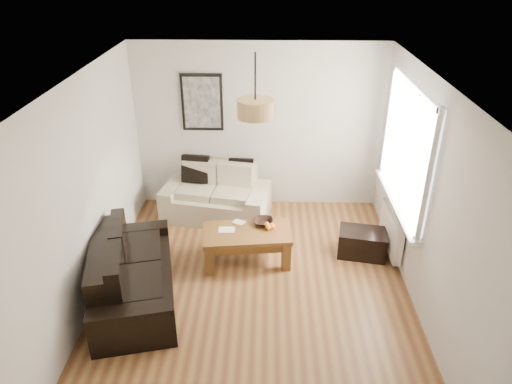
{
  "coord_description": "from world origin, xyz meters",
  "views": [
    {
      "loc": [
        0.14,
        -4.62,
        3.81
      ],
      "look_at": [
        0.0,
        0.6,
        1.05
      ],
      "focal_mm": 33.07,
      "sensor_mm": 36.0,
      "label": 1
    }
  ],
  "objects_px": {
    "loveseat_cream": "(216,193)",
    "sofa_leather": "(133,271)",
    "coffee_table": "(247,246)",
    "ottoman": "(362,243)"
  },
  "relations": [
    {
      "from": "ottoman",
      "to": "loveseat_cream",
      "type": "bearing_deg",
      "value": 154.72
    },
    {
      "from": "sofa_leather",
      "to": "loveseat_cream",
      "type": "bearing_deg",
      "value": -34.72
    },
    {
      "from": "loveseat_cream",
      "to": "coffee_table",
      "type": "height_order",
      "value": "loveseat_cream"
    },
    {
      "from": "loveseat_cream",
      "to": "sofa_leather",
      "type": "xyz_separation_m",
      "value": [
        -0.78,
        -1.97,
        -0.0
      ]
    },
    {
      "from": "loveseat_cream",
      "to": "coffee_table",
      "type": "relative_size",
      "value": 1.39
    },
    {
      "from": "sofa_leather",
      "to": "coffee_table",
      "type": "distance_m",
      "value": 1.53
    },
    {
      "from": "loveseat_cream",
      "to": "sofa_leather",
      "type": "bearing_deg",
      "value": -100.75
    },
    {
      "from": "sofa_leather",
      "to": "ottoman",
      "type": "distance_m",
      "value": 3.05
    },
    {
      "from": "loveseat_cream",
      "to": "coffee_table",
      "type": "bearing_deg",
      "value": -55.27
    },
    {
      "from": "coffee_table",
      "to": "sofa_leather",
      "type": "bearing_deg",
      "value": -148.87
    }
  ]
}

